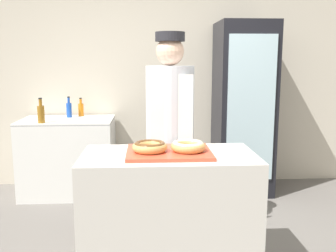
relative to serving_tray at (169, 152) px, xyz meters
The scene contains 13 objects.
wall_back 2.18m from the serving_tray, 90.00° to the left, with size 8.00×0.06×2.70m.
display_counter 0.46m from the serving_tray, ahead, with size 1.21×0.64×0.89m.
serving_tray is the anchor object (origin of this frame).
donut_chocolate_glaze 0.14m from the serving_tray, behind, with size 0.24×0.24×0.07m.
donut_light_glaze 0.14m from the serving_tray, ahead, with size 0.24×0.24×0.07m.
brownie_back_left 0.21m from the serving_tray, 122.90° to the left, with size 0.08×0.08×0.03m.
brownie_back_right 0.21m from the serving_tray, 57.10° to the left, with size 0.08×0.08×0.03m.
baker_person 0.58m from the serving_tray, 85.55° to the left, with size 0.40×0.40×1.76m.
beverage_fridge 1.98m from the serving_tray, 60.72° to the left, with size 0.63×0.67×1.97m.
chest_freezer 2.08m from the serving_tray, 121.34° to the left, with size 1.03×0.67×0.88m.
bottle_blue 2.15m from the serving_tray, 119.46° to the left, with size 0.06×0.06×0.24m.
bottle_orange 2.18m from the serving_tray, 115.44° to the left, with size 0.06×0.06×0.22m.
bottle_amber 1.95m from the serving_tray, 130.71° to the left, with size 0.07×0.07×0.27m.
Camera 1 is at (-0.15, -2.52, 1.52)m, focal length 40.00 mm.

